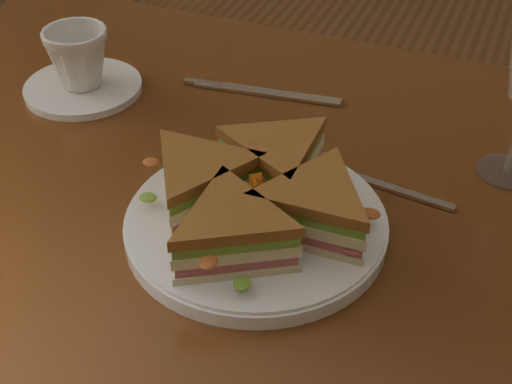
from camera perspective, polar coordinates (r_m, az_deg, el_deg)
table at (r=0.83m, az=1.38°, el=-5.82°), size 1.20×0.80×0.75m
plate at (r=0.72m, az=0.00°, el=-2.62°), size 0.27×0.27×0.02m
sandwich_wedges at (r=0.70m, az=0.00°, el=-0.32°), size 0.26×0.26×0.06m
crisps_mound at (r=0.70m, az=0.00°, el=-0.58°), size 0.09×0.09×0.05m
spoon at (r=0.81m, az=6.50°, el=1.79°), size 0.18×0.04×0.01m
knife at (r=0.95m, az=-0.01°, el=8.04°), size 0.22×0.04×0.00m
saucer at (r=0.99m, az=-13.65°, el=8.12°), size 0.16×0.16×0.01m
coffee_cup at (r=0.96m, az=-14.04°, el=10.38°), size 0.10×0.10×0.08m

